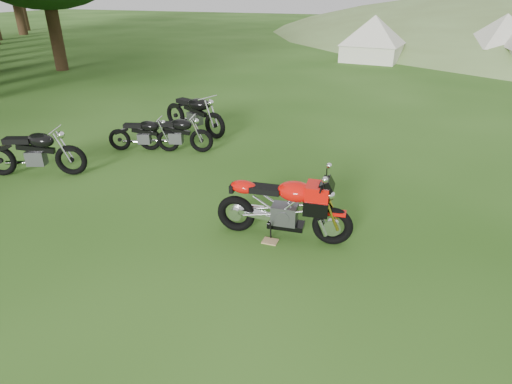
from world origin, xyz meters
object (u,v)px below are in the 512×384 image
at_px(plywood_board, 270,241).
at_px(vintage_moto_a, 175,133).
at_px(vintage_moto_c, 194,112).
at_px(tent_left, 373,37).
at_px(sport_motorcycle, 284,202).
at_px(vintage_moto_d, 143,134).
at_px(tent_mid, 503,38).
at_px(vintage_moto_b, 34,151).

bearing_deg(plywood_board, vintage_moto_a, 138.36).
distance_m(vintage_moto_c, tent_left, 14.63).
height_order(vintage_moto_a, tent_left, tent_left).
bearing_deg(vintage_moto_c, sport_motorcycle, -29.12).
distance_m(vintage_moto_d, tent_left, 16.37).
xyz_separation_m(sport_motorcycle, vintage_moto_a, (-3.53, 2.81, -0.15)).
bearing_deg(tent_left, tent_mid, 18.99).
distance_m(vintage_moto_a, vintage_moto_b, 2.99).
bearing_deg(vintage_moto_b, vintage_moto_d, 36.76).
height_order(vintage_moto_d, tent_mid, tent_mid).
distance_m(sport_motorcycle, vintage_moto_b, 5.51).
xyz_separation_m(vintage_moto_c, vintage_moto_d, (-0.46, -1.68, -0.13)).
xyz_separation_m(vintage_moto_b, tent_mid, (10.75, 19.47, 0.71)).
distance_m(sport_motorcycle, tent_mid, 20.70).
relative_size(plywood_board, vintage_moto_a, 0.13).
bearing_deg(vintage_moto_b, tent_left, 53.92).
distance_m(plywood_board, vintage_moto_b, 5.43).
relative_size(vintage_moto_c, tent_mid, 0.74).
height_order(sport_motorcycle, tent_mid, tent_mid).
height_order(vintage_moto_c, vintage_moto_d, vintage_moto_c).
distance_m(vintage_moto_b, vintage_moto_c, 4.08).
bearing_deg(tent_mid, vintage_moto_a, -136.01).
relative_size(plywood_board, vintage_moto_d, 0.14).
relative_size(vintage_moto_b, vintage_moto_d, 1.23).
bearing_deg(vintage_moto_d, sport_motorcycle, -47.72).
xyz_separation_m(tent_left, tent_mid, (6.16, 1.44, 0.04)).
xyz_separation_m(sport_motorcycle, plywood_board, (-0.13, -0.22, -0.60)).
distance_m(vintage_moto_a, tent_left, 16.00).
relative_size(vintage_moto_c, vintage_moto_d, 1.29).
height_order(vintage_moto_a, tent_mid, tent_mid).
height_order(sport_motorcycle, vintage_moto_c, sport_motorcycle).
relative_size(vintage_moto_a, vintage_moto_c, 0.83).
relative_size(vintage_moto_c, tent_left, 0.77).
distance_m(plywood_board, vintage_moto_d, 4.98).
relative_size(vintage_moto_d, tent_mid, 0.57).
height_order(plywood_board, vintage_moto_a, vintage_moto_a).
xyz_separation_m(plywood_board, vintage_moto_d, (-4.11, 2.78, 0.42)).
bearing_deg(sport_motorcycle, vintage_moto_a, 135.93).
bearing_deg(vintage_moto_d, plywood_board, -50.64).
bearing_deg(vintage_moto_a, vintage_moto_d, -175.29).
height_order(vintage_moto_b, tent_left, tent_left).
bearing_deg(vintage_moto_d, vintage_moto_c, 58.11).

